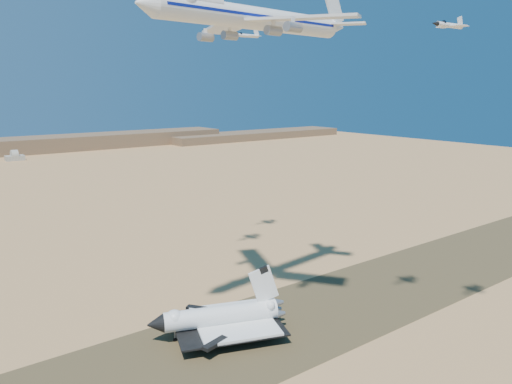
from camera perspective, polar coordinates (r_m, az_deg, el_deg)
ground at (r=160.31m, az=-3.49°, el=-17.19°), size 1200.00×1200.00×0.00m
runway at (r=160.30m, az=-3.49°, el=-17.18°), size 600.00×50.00×0.06m
ridgeline at (r=663.71m, az=-24.68°, el=4.64°), size 960.00×90.00×18.00m
shuttle at (r=164.18m, az=-4.15°, el=-14.16°), size 44.91×36.67×21.85m
carrier_747 at (r=151.20m, az=-0.75°, el=19.32°), size 82.09×63.00×20.39m
crew_a at (r=165.99m, az=0.50°, el=-15.74°), size 0.55×0.70×1.70m
crew_b at (r=164.69m, az=-0.95°, el=-15.96°), size 0.81×1.00×1.79m
crew_c at (r=165.85m, az=0.27°, el=-15.74°), size 1.18×1.08×1.82m
chase_jet_a at (r=150.12m, az=21.18°, el=17.37°), size 14.11×7.44×3.52m
chase_jet_d at (r=199.73m, az=-4.15°, el=17.78°), size 16.48×9.22×4.13m
chase_jet_e at (r=228.74m, az=-1.16°, el=17.46°), size 15.70×8.30×3.91m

